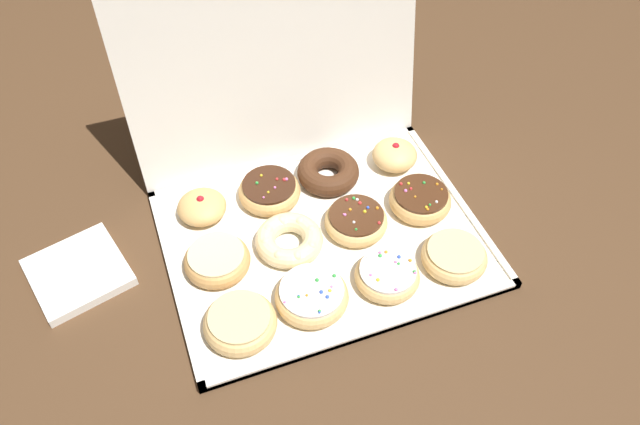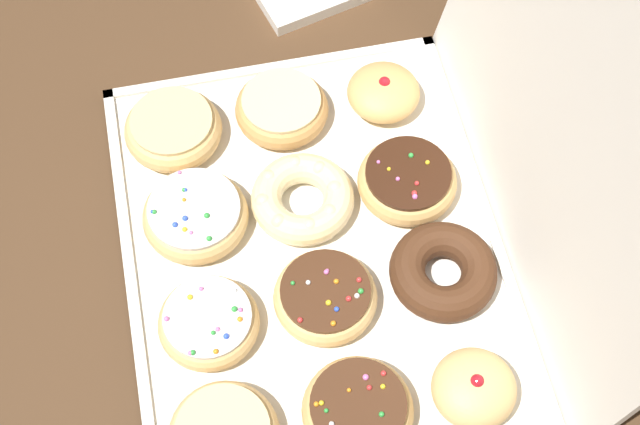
# 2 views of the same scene
# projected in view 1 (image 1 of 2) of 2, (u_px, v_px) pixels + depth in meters

# --- Properties ---
(ground_plane) EXTENTS (3.00, 3.00, 0.00)m
(ground_plane) POSITION_uv_depth(u_px,v_px,m) (324.00, 241.00, 1.10)
(ground_plane) COLOR #4C331E
(donut_box) EXTENTS (0.54, 0.41, 0.01)m
(donut_box) POSITION_uv_depth(u_px,v_px,m) (324.00, 239.00, 1.10)
(donut_box) COLOR silver
(donut_box) RESTS_ON ground
(box_lid_open) EXTENTS (0.54, 0.08, 0.40)m
(box_lid_open) POSITION_uv_depth(u_px,v_px,m) (275.00, 68.00, 1.10)
(box_lid_open) COLOR silver
(box_lid_open) RESTS_ON ground
(glazed_ring_donut_0) EXTENTS (0.11, 0.11, 0.04)m
(glazed_ring_donut_0) POSITION_uv_depth(u_px,v_px,m) (240.00, 323.00, 0.95)
(glazed_ring_donut_0) COLOR #E5B770
(glazed_ring_donut_0) RESTS_ON donut_box
(sprinkle_donut_1) EXTENTS (0.12, 0.12, 0.04)m
(sprinkle_donut_1) POSITION_uv_depth(u_px,v_px,m) (312.00, 296.00, 0.99)
(sprinkle_donut_1) COLOR #E5B770
(sprinkle_donut_1) RESTS_ON donut_box
(sprinkle_donut_2) EXTENTS (0.11, 0.11, 0.04)m
(sprinkle_donut_2) POSITION_uv_depth(u_px,v_px,m) (387.00, 275.00, 1.02)
(sprinkle_donut_2) COLOR #E5B770
(sprinkle_donut_2) RESTS_ON donut_box
(glazed_ring_donut_3) EXTENTS (0.11, 0.11, 0.03)m
(glazed_ring_donut_3) POSITION_uv_depth(u_px,v_px,m) (454.00, 256.00, 1.04)
(glazed_ring_donut_3) COLOR #E5B770
(glazed_ring_donut_3) RESTS_ON donut_box
(glazed_ring_donut_4) EXTENTS (0.11, 0.11, 0.04)m
(glazed_ring_donut_4) POSITION_uv_depth(u_px,v_px,m) (218.00, 262.00, 1.03)
(glazed_ring_donut_4) COLOR tan
(glazed_ring_donut_4) RESTS_ON donut_box
(cruller_donut_5) EXTENTS (0.12, 0.12, 0.04)m
(cruller_donut_5) POSITION_uv_depth(u_px,v_px,m) (290.00, 241.00, 1.06)
(cruller_donut_5) COLOR beige
(cruller_donut_5) RESTS_ON donut_box
(sprinkle_donut_6) EXTENTS (0.11, 0.11, 0.04)m
(sprinkle_donut_6) POSITION_uv_depth(u_px,v_px,m) (356.00, 222.00, 1.09)
(sprinkle_donut_6) COLOR #E5B770
(sprinkle_donut_6) RESTS_ON donut_box
(sprinkle_donut_7) EXTENTS (0.11, 0.11, 0.04)m
(sprinkle_donut_7) POSITION_uv_depth(u_px,v_px,m) (420.00, 200.00, 1.12)
(sprinkle_donut_7) COLOR tan
(sprinkle_donut_7) RESTS_ON donut_box
(jelly_filled_donut_8) EXTENTS (0.09, 0.09, 0.05)m
(jelly_filled_donut_8) POSITION_uv_depth(u_px,v_px,m) (202.00, 207.00, 1.11)
(jelly_filled_donut_8) COLOR tan
(jelly_filled_donut_8) RESTS_ON donut_box
(sprinkle_donut_9) EXTENTS (0.11, 0.11, 0.04)m
(sprinkle_donut_9) POSITION_uv_depth(u_px,v_px,m) (269.00, 191.00, 1.14)
(sprinkle_donut_9) COLOR tan
(sprinkle_donut_9) RESTS_ON donut_box
(chocolate_cake_ring_donut_10) EXTENTS (0.12, 0.12, 0.04)m
(chocolate_cake_ring_donut_10) POSITION_uv_depth(u_px,v_px,m) (328.00, 172.00, 1.17)
(chocolate_cake_ring_donut_10) COLOR #472816
(chocolate_cake_ring_donut_10) RESTS_ON donut_box
(jelly_filled_donut_11) EXTENTS (0.09, 0.09, 0.05)m
(jelly_filled_donut_11) POSITION_uv_depth(u_px,v_px,m) (395.00, 155.00, 1.19)
(jelly_filled_donut_11) COLOR #E5B770
(jelly_filled_donut_11) RESTS_ON donut_box
(napkin_stack) EXTENTS (0.18, 0.18, 0.02)m
(napkin_stack) POSITION_uv_depth(u_px,v_px,m) (78.00, 272.00, 1.04)
(napkin_stack) COLOR white
(napkin_stack) RESTS_ON ground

